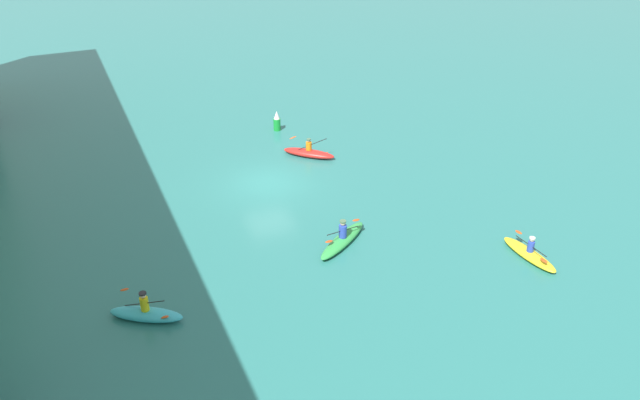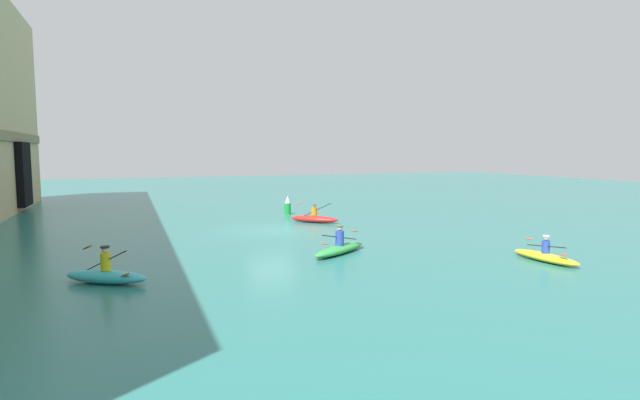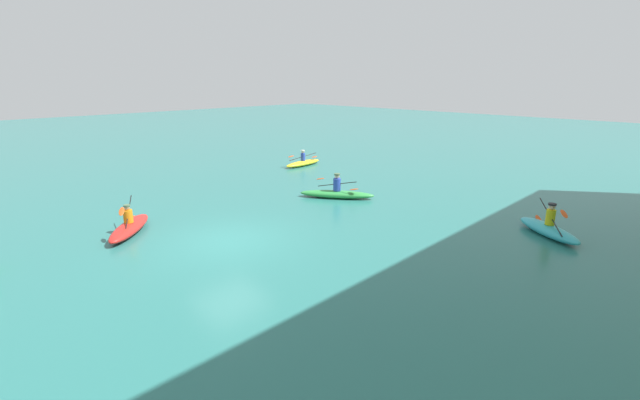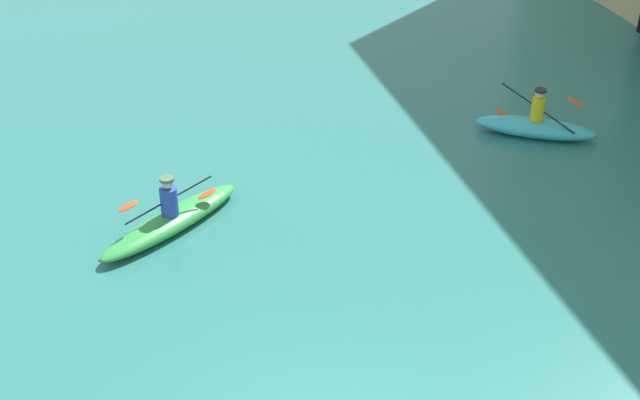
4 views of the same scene
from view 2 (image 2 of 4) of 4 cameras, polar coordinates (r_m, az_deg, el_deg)
ground_plane at (r=27.10m, az=-5.58°, el=-3.51°), size 120.00×120.00×0.00m
kayak_red at (r=30.04m, az=-0.68°, el=-2.12°), size 2.69×2.75×1.25m
kayak_cyan at (r=17.76m, az=-23.25°, el=-7.92°), size 2.16×2.83×1.23m
kayak_yellow at (r=21.41m, az=24.36°, el=-5.87°), size 3.06×0.93×1.03m
kayak_green at (r=21.00m, az=2.26°, el=-5.50°), size 2.63×3.35×1.20m
marker_buoy at (r=34.03m, az=-3.72°, el=-0.65°), size 0.44×0.44×1.28m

